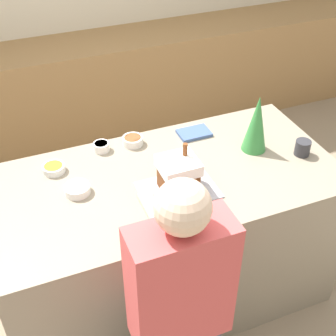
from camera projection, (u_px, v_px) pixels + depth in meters
name	position (u px, v px, depth m)	size (l,w,h in m)	color
ground_plane	(167.00, 289.00, 3.10)	(12.00, 12.00, 0.00)	gray
back_cabinet_block	(85.00, 92.00, 4.30)	(6.00, 0.60, 0.93)	#9E7547
kitchen_island	(167.00, 239.00, 2.81)	(1.90, 0.93, 0.95)	gray
baking_tray	(178.00, 190.00, 2.42)	(0.40, 0.28, 0.01)	#9E9EA8
gingerbread_house	(178.00, 174.00, 2.36)	(0.19, 0.19, 0.26)	brown
decorative_tree	(257.00, 124.00, 2.62)	(0.14, 0.14, 0.34)	#33843D
candy_bowl_front_corner	(77.00, 189.00, 2.40)	(0.13, 0.13, 0.04)	white
candy_bowl_behind_tray	(101.00, 146.00, 2.70)	(0.09, 0.09, 0.05)	white
candy_bowl_far_left	(133.00, 140.00, 2.75)	(0.12, 0.12, 0.05)	white
candy_bowl_center_rear	(54.00, 168.00, 2.54)	(0.12, 0.12, 0.04)	white
cookbook	(194.00, 133.00, 2.84)	(0.19, 0.13, 0.02)	#3F598C
mug	(303.00, 148.00, 2.66)	(0.09, 0.09, 0.09)	#2D2D33
person	(179.00, 321.00, 1.98)	(0.41, 0.51, 1.56)	#424C6B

